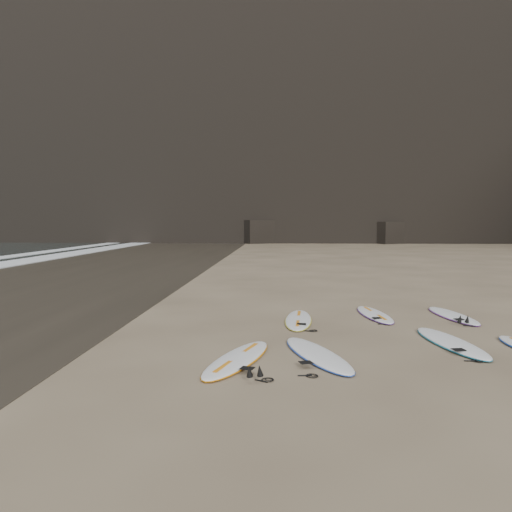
# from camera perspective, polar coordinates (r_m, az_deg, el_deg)

# --- Properties ---
(ground) EXTENTS (240.00, 240.00, 0.00)m
(ground) POSITION_cam_1_polar(r_m,az_deg,el_deg) (10.34, 22.57, -9.65)
(ground) COLOR #897559
(ground) RESTS_ON ground
(wet_sand) EXTENTS (12.00, 200.00, 0.01)m
(wet_sand) POSITION_cam_1_polar(r_m,az_deg,el_deg) (21.77, -23.33, -2.61)
(wet_sand) COLOR #383026
(wet_sand) RESTS_ON ground
(surfboard_0) EXTENTS (1.34, 2.64, 0.09)m
(surfboard_0) POSITION_cam_1_polar(r_m,az_deg,el_deg) (8.69, -2.13, -11.61)
(surfboard_0) COLOR white
(surfboard_0) RESTS_ON ground
(surfboard_1) EXTENTS (1.43, 2.65, 0.09)m
(surfboard_1) POSITION_cam_1_polar(r_m,az_deg,el_deg) (9.03, 7.01, -11.03)
(surfboard_1) COLOR white
(surfboard_1) RESTS_ON ground
(surfboard_2) EXTENTS (1.03, 2.71, 0.10)m
(surfboard_2) POSITION_cam_1_polar(r_m,az_deg,el_deg) (10.51, 21.37, -9.13)
(surfboard_2) COLOR white
(surfboard_2) RESTS_ON ground
(surfboard_5) EXTENTS (0.75, 2.52, 0.09)m
(surfboard_5) POSITION_cam_1_polar(r_m,az_deg,el_deg) (12.03, 4.86, -7.23)
(surfboard_5) COLOR white
(surfboard_5) RESTS_ON ground
(surfboard_6) EXTENTS (0.83, 2.45, 0.09)m
(surfboard_6) POSITION_cam_1_polar(r_m,az_deg,el_deg) (13.00, 13.39, -6.49)
(surfboard_6) COLOR white
(surfboard_6) RESTS_ON ground
(surfboard_7) EXTENTS (0.89, 2.51, 0.09)m
(surfboard_7) POSITION_cam_1_polar(r_m,az_deg,el_deg) (13.44, 21.55, -6.32)
(surfboard_7) COLOR white
(surfboard_7) RESTS_ON ground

